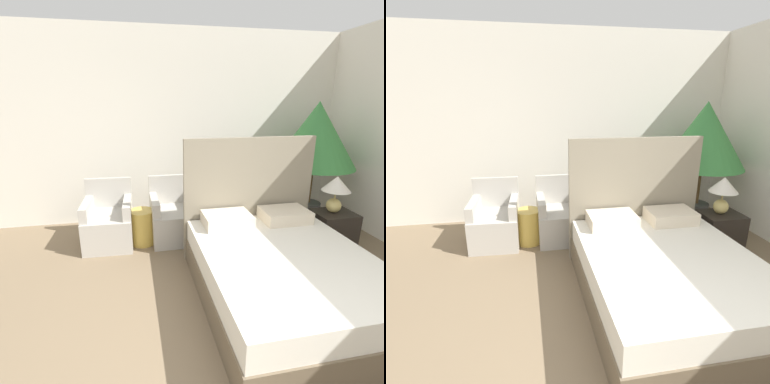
% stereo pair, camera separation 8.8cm
% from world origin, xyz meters
% --- Properties ---
extents(wall_back, '(10.00, 0.06, 2.90)m').
position_xyz_m(wall_back, '(0.00, 3.73, 1.45)').
color(wall_back, silver).
rests_on(wall_back, ground_plane).
extents(bed, '(1.60, 2.00, 1.48)m').
position_xyz_m(bed, '(0.54, 1.36, 0.31)').
color(bed, brown).
rests_on(bed, ground_plane).
extents(armchair_near_window_left, '(0.65, 0.71, 0.85)m').
position_xyz_m(armchair_near_window_left, '(-1.18, 2.86, 0.28)').
color(armchair_near_window_left, '#B7B2A8').
rests_on(armchair_near_window_left, ground_plane).
extents(armchair_near_window_right, '(0.63, 0.69, 0.85)m').
position_xyz_m(armchair_near_window_right, '(-0.30, 2.86, 0.28)').
color(armchair_near_window_right, '#B7B2A8').
rests_on(armchair_near_window_right, ground_plane).
extents(potted_palm, '(1.18, 1.18, 1.86)m').
position_xyz_m(potted_palm, '(1.84, 2.97, 1.35)').
color(potted_palm, '#4C4C4C').
rests_on(potted_palm, ground_plane).
extents(nightstand, '(0.48, 0.40, 0.55)m').
position_xyz_m(nightstand, '(1.61, 2.05, 0.27)').
color(nightstand, black).
rests_on(nightstand, ground_plane).
extents(table_lamp, '(0.34, 0.34, 0.46)m').
position_xyz_m(table_lamp, '(1.59, 2.07, 0.85)').
color(table_lamp, tan).
rests_on(table_lamp, nightstand).
extents(side_table, '(0.34, 0.34, 0.47)m').
position_xyz_m(side_table, '(-0.74, 2.79, 0.24)').
color(side_table, gold).
rests_on(side_table, ground_plane).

